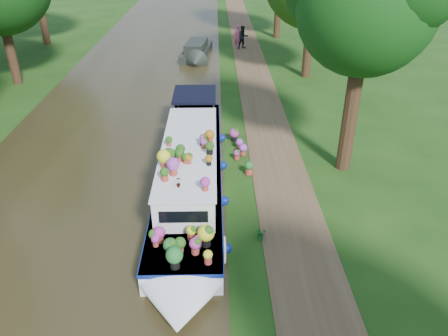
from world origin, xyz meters
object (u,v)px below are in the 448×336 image
(plant_boat, at_px, (190,172))
(second_boat, at_px, (196,51))
(pedestrian_pink, at_px, (238,37))
(pedestrian_dark, at_px, (243,37))

(plant_boat, xyz_separation_m, second_boat, (-0.43, 18.56, -0.39))
(plant_boat, bearing_deg, pedestrian_pink, 82.55)
(second_boat, height_order, pedestrian_pink, pedestrian_pink)
(pedestrian_pink, relative_size, pedestrian_dark, 1.01)
(second_boat, bearing_deg, pedestrian_pink, 45.42)
(second_boat, bearing_deg, plant_boat, -81.14)
(plant_boat, relative_size, pedestrian_pink, 7.79)
(second_boat, height_order, pedestrian_dark, pedestrian_dark)
(second_boat, distance_m, pedestrian_pink, 4.05)
(second_boat, bearing_deg, pedestrian_dark, 41.20)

